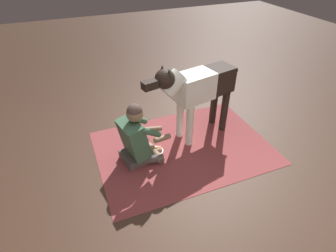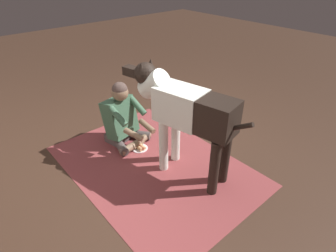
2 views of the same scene
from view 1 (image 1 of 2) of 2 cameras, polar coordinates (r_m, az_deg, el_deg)
name	(u,v)px [view 1 (image 1 of 2)]	position (r m, az deg, el deg)	size (l,w,h in m)	color
ground_plane	(156,138)	(4.06, -2.55, -2.60)	(15.61, 15.61, 0.00)	#3F2A1E
area_rug	(184,148)	(3.89, 3.30, -4.56)	(2.41, 1.70, 0.01)	brown
person_sitting_on_floor	(137,138)	(3.51, -6.53, -2.55)	(0.71, 0.57, 0.86)	#4D4341
large_dog	(198,88)	(3.71, 6.26, 7.92)	(1.56, 0.51, 1.23)	silver
hot_dog_on_plate	(156,150)	(3.82, -2.57, -5.04)	(0.21, 0.21, 0.06)	white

